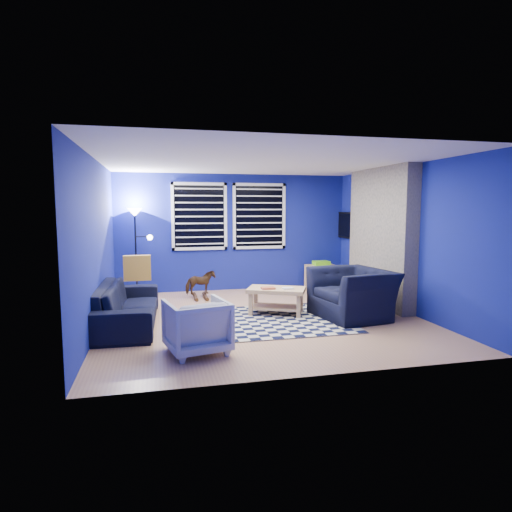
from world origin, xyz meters
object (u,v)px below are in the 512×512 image
Objects in this scene: tv at (349,225)px; rocking_horse at (200,283)px; coffee_table at (276,295)px; armchair_bent at (197,326)px; armchair_big at (353,294)px; sofa at (127,305)px; floor_lamp at (136,224)px; cabinet at (321,277)px.

rocking_horse is at bearing -175.08° from tv.
rocking_horse is 1.92m from coffee_table.
rocking_horse is at bearing -109.02° from armchair_bent.
tv is at bearing 40.56° from coffee_table.
armchair_bent is at bearing -76.22° from armchair_big.
armchair_big is (3.54, -0.33, 0.08)m from sofa.
sofa is 1.78× the size of armchair_big.
armchair_bent is 2.18m from coffee_table.
floor_lamp is (0.07, 2.24, 1.14)m from sofa.
armchair_big is 4.45m from floor_lamp.
armchair_big is 1.91× the size of cabinet.
sofa is at bearing 130.60° from rocking_horse.
armchair_big is 2.12× the size of rocking_horse.
armchair_bent is 4.71m from cabinet.
floor_lamp reaches higher than coffee_table.
sofa is 2.95× the size of armchair_bent.
tv is 1.57× the size of cabinet.
floor_lamp is at bearing -89.70° from armchair_bent.
coffee_table is at bearing -128.60° from cabinet.
coffee_table is (-2.16, -1.85, -1.08)m from tv.
armchair_big is 2.48m from cabinet.
floor_lamp is (-1.21, 0.53, 1.14)m from rocking_horse.
armchair_big is at bearing -144.64° from rocking_horse.
rocking_horse reaches higher than coffee_table.
armchair_big is at bearing -99.81° from cabinet.
sofa is 2.13m from rocking_horse.
armchair_big is 1.13× the size of coffee_table.
coffee_table is 3.32m from floor_lamp.
sofa reaches higher than coffee_table.
tv is at bearing -148.95° from armchair_bent.
armchair_bent is 1.15× the size of cabinet.
tv is 1.75× the size of rocking_horse.
floor_lamp is (-4.48, 0.25, 0.05)m from tv.
coffee_table is at bearing -144.92° from armchair_bent.
floor_lamp reaches higher than tv.
armchair_bent is at bearing -132.31° from coffee_table.
floor_lamp reaches higher than cabinet.
sofa is 3.39× the size of cabinet.
sofa is 3.56m from armchair_big.
armchair_bent is at bearing -77.09° from floor_lamp.
rocking_horse is (-2.27, 2.04, -0.08)m from armchair_big.
sofa is 2.51m from floor_lamp.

